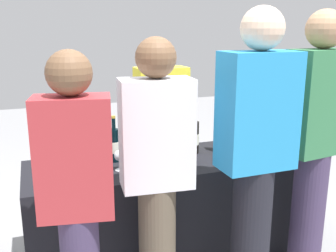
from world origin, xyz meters
name	(u,v)px	position (x,y,z in m)	size (l,w,h in m)	color
ground_plane	(168,252)	(0.00, 0.00, 0.00)	(12.00, 12.00, 0.00)	gray
tasting_table	(168,207)	(0.00, 0.00, 0.36)	(1.96, 0.65, 0.73)	black
wine_bottle_0	(66,147)	(-0.68, 0.16, 0.85)	(0.07, 0.07, 0.32)	black
wine_bottle_1	(89,151)	(-0.54, 0.06, 0.84)	(0.07, 0.07, 0.31)	black
wine_bottle_2	(114,145)	(-0.36, 0.11, 0.85)	(0.07, 0.07, 0.33)	black
wine_bottle_3	(133,141)	(-0.21, 0.15, 0.85)	(0.07, 0.07, 0.34)	black
wine_bottle_4	(152,142)	(-0.08, 0.11, 0.84)	(0.08, 0.08, 0.31)	black
wine_bottle_5	(179,137)	(0.15, 0.17, 0.84)	(0.07, 0.07, 0.30)	black
wine_bottle_6	(194,137)	(0.24, 0.10, 0.85)	(0.08, 0.08, 0.34)	black
wine_bottle_7	(220,138)	(0.43, 0.06, 0.84)	(0.08, 0.08, 0.30)	black
wine_glass_0	(63,162)	(-0.72, -0.06, 0.82)	(0.07, 0.07, 0.13)	silver
wine_glass_1	(86,159)	(-0.58, -0.06, 0.83)	(0.06, 0.06, 0.14)	silver
wine_glass_2	(120,156)	(-0.36, -0.08, 0.83)	(0.07, 0.07, 0.14)	silver
wine_glass_3	(192,150)	(0.12, -0.14, 0.83)	(0.07, 0.07, 0.14)	silver
wine_glass_4	(245,148)	(0.52, -0.17, 0.82)	(0.06, 0.06, 0.13)	silver
wine_glass_5	(265,143)	(0.70, -0.15, 0.83)	(0.07, 0.07, 0.14)	silver
server_pouring	(161,128)	(0.13, 0.53, 0.82)	(0.42, 0.24, 1.54)	black
guest_0	(77,198)	(-0.71, -0.70, 0.85)	(0.38, 0.25, 1.55)	#3F3351
guest_1	(157,173)	(-0.26, -0.55, 0.87)	(0.40, 0.25, 1.60)	brown
guest_2	(255,153)	(0.30, -0.65, 0.96)	(0.42, 0.24, 1.76)	black
guest_3	(315,138)	(0.80, -0.53, 0.96)	(0.42, 0.27, 1.75)	#3F3351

